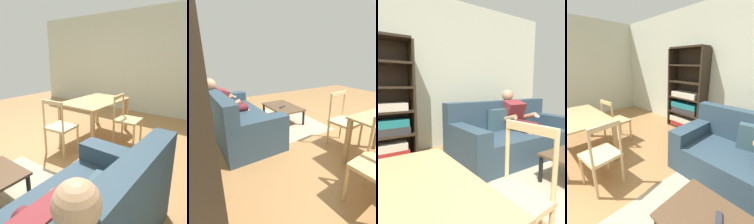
# 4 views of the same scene
# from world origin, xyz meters

# --- Properties ---
(ground_plane) EXTENTS (8.36, 8.36, 0.00)m
(ground_plane) POSITION_xyz_m (0.00, 0.00, 0.00)
(ground_plane) COLOR #9E7042
(wall_side) EXTENTS (0.12, 6.31, 2.78)m
(wall_side) POSITION_xyz_m (-3.18, 0.00, 1.39)
(wall_side) COLOR beige
(wall_side) RESTS_ON ground_plane
(dining_table) EXTENTS (1.31, 0.87, 0.72)m
(dining_table) POSITION_xyz_m (-1.00, 0.57, 0.62)
(dining_table) COLOR tan
(dining_table) RESTS_ON ground_plane
(dining_chair_near_wall) EXTENTS (0.45, 0.45, 0.90)m
(dining_chair_near_wall) POSITION_xyz_m (-1.00, 1.27, 0.45)
(dining_chair_near_wall) COLOR tan
(dining_chair_near_wall) RESTS_ON ground_plane
(dining_chair_facing_couch) EXTENTS (0.46, 0.46, 0.92)m
(dining_chair_facing_couch) POSITION_xyz_m (-0.02, 0.57, 0.45)
(dining_chair_facing_couch) COLOR #D1B27F
(dining_chair_facing_couch) RESTS_ON ground_plane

